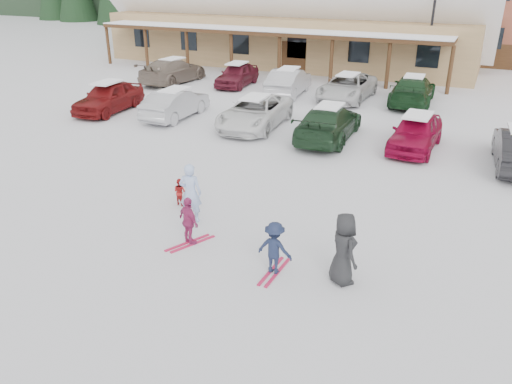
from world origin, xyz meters
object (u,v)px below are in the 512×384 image
at_px(bystander_dark, 344,249).
at_px(parked_car_11, 413,90).
at_px(day_lodge, 294,10).
at_px(lamp_post, 431,30).
at_px(parked_car_10, 347,87).
at_px(toddler_red, 180,192).
at_px(child_navy, 275,248).
at_px(parked_car_4, 416,132).
at_px(parked_car_1, 176,104).
at_px(parked_car_3, 329,123).
at_px(parked_car_2, 255,112).
at_px(parked_car_7, 173,71).
at_px(adult_skier, 190,193).
at_px(parked_car_9, 288,82).
at_px(parked_car_8, 237,75).
at_px(parked_car_0, 109,97).
at_px(child_magenta, 189,221).

height_order(bystander_dark, parked_car_11, bystander_dark).
relative_size(day_lodge, lamp_post, 4.95).
height_order(lamp_post, parked_car_10, lamp_post).
relative_size(toddler_red, child_navy, 0.64).
relative_size(day_lodge, parked_car_11, 5.52).
bearing_deg(parked_car_4, parked_car_1, -177.02).
xyz_separation_m(child_navy, parked_car_3, (-1.99, 10.64, 0.06)).
xyz_separation_m(parked_car_3, parked_car_10, (-1.23, 7.43, -0.02)).
bearing_deg(parked_car_2, lamp_post, 62.90).
relative_size(child_navy, bystander_dark, 0.76).
bearing_deg(lamp_post, parked_car_7, -155.98).
bearing_deg(adult_skier, parked_car_7, -71.12).
relative_size(parked_car_2, parked_car_11, 0.98).
height_order(parked_car_9, parked_car_11, parked_car_9).
bearing_deg(parked_car_1, child_navy, 130.99).
distance_m(parked_car_4, parked_car_10, 8.68).
relative_size(parked_car_8, parked_car_9, 0.89).
height_order(child_navy, parked_car_7, parked_car_7).
relative_size(parked_car_1, parked_car_8, 1.03).
distance_m(adult_skier, parked_car_10, 16.58).
bearing_deg(parked_car_10, child_navy, -78.46).
distance_m(adult_skier, toddler_red, 1.31).
distance_m(parked_car_0, parked_car_1, 3.81).
xyz_separation_m(bystander_dark, parked_car_2, (-7.23, 10.67, -0.17)).
bearing_deg(parked_car_4, toddler_red, -121.66).
distance_m(bystander_dark, parked_car_3, 10.94).
relative_size(bystander_dark, parked_car_3, 0.35).
relative_size(child_navy, parked_car_10, 0.26).
height_order(child_navy, parked_car_11, parked_car_11).
bearing_deg(parked_car_3, parked_car_1, -3.26).
height_order(day_lodge, toddler_red, day_lodge).
bearing_deg(parked_car_10, parked_car_3, -79.13).
bearing_deg(bystander_dark, parked_car_11, -40.01).
distance_m(day_lodge, toddler_red, 27.81).
relative_size(parked_car_3, parked_car_4, 1.20).
distance_m(adult_skier, parked_car_2, 9.77).
bearing_deg(parked_car_0, child_magenta, -46.73).
bearing_deg(parked_car_3, parked_car_4, -178.59).
height_order(parked_car_4, parked_car_10, parked_car_10).
bearing_deg(parked_car_0, parked_car_4, -2.55).
bearing_deg(parked_car_9, lamp_post, -140.73).
bearing_deg(lamp_post, child_navy, -90.35).
xyz_separation_m(day_lodge, toddler_red, (6.60, -26.78, -3.51)).
xyz_separation_m(child_magenta, parked_car_7, (-12.16, 17.57, 0.10)).
relative_size(child_navy, parked_car_2, 0.26).
bearing_deg(parked_car_1, parked_car_0, 5.33).
bearing_deg(lamp_post, parked_car_8, -151.61).
distance_m(lamp_post, adult_skier, 23.40).
xyz_separation_m(adult_skier, child_navy, (3.26, -1.50, -0.22)).
bearing_deg(parked_car_10, parked_car_11, 9.31).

